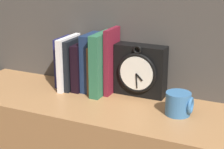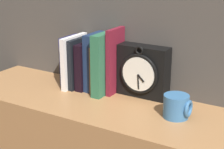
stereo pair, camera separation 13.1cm
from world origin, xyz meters
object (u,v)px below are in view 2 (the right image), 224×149
object	(u,v)px
book_slot3_black	(80,63)
book_slot0_navy	(69,60)
book_slot4_black	(87,65)
book_slot6_brown	(100,68)
clock	(143,72)
book_slot5_navy	(95,62)
book_slot7_green	(106,63)
book_slot8_maroon	(115,61)
book_slot2_white	(74,61)
book_slot1_black	(73,61)
mug	(177,106)

from	to	relation	value
book_slot3_black	book_slot0_navy	bearing A→B (deg)	168.20
book_slot4_black	book_slot6_brown	world-z (taller)	same
clock	book_slot3_black	size ratio (longest dim) A/B	1.01
book_slot0_navy	book_slot5_navy	distance (m)	0.13
book_slot7_green	clock	bearing A→B (deg)	16.02
clock	book_slot3_black	bearing A→B (deg)	-173.03
book_slot7_green	book_slot6_brown	bearing A→B (deg)	159.93
book_slot4_black	book_slot8_maroon	size ratio (longest dim) A/B	0.73
book_slot3_black	book_slot6_brown	xyz separation A→B (m)	(0.10, 0.00, -0.01)
book_slot2_white	book_slot5_navy	distance (m)	0.09
book_slot5_navy	clock	bearing A→B (deg)	6.69
book_slot6_brown	book_slot3_black	bearing A→B (deg)	-177.77
book_slot4_black	book_slot8_maroon	world-z (taller)	book_slot8_maroon
book_slot6_brown	book_slot1_black	bearing A→B (deg)	175.34
book_slot5_navy	mug	world-z (taller)	book_slot5_navy
book_slot1_black	book_slot7_green	bearing A→B (deg)	-7.50
book_slot4_black	book_slot7_green	size ratio (longest dim) A/B	0.78
book_slot0_navy	book_slot7_green	world-z (taller)	book_slot7_green
book_slot7_green	mug	xyz separation A→B (m)	(0.32, -0.07, -0.08)
clock	book_slot0_navy	bearing A→B (deg)	-176.59
book_slot5_navy	book_slot6_brown	world-z (taller)	book_slot5_navy
clock	book_slot1_black	bearing A→B (deg)	-176.84
clock	book_slot4_black	world-z (taller)	clock
book_slot3_black	book_slot4_black	size ratio (longest dim) A/B	1.08
mug	book_slot3_black	bearing A→B (deg)	169.63
book_slot0_navy	book_slot7_green	bearing A→B (deg)	-6.17
clock	book_slot4_black	size ratio (longest dim) A/B	1.09
book_slot8_maroon	book_slot6_brown	bearing A→B (deg)	-170.95
clock	book_slot3_black	distance (m)	0.27
book_slot6_brown	book_slot7_green	distance (m)	0.04
book_slot1_black	book_slot2_white	world-z (taller)	book_slot2_white
book_slot3_black	book_slot8_maroon	size ratio (longest dim) A/B	0.79
book_slot0_navy	book_slot7_green	distance (m)	0.19
book_slot2_white	book_slot7_green	bearing A→B (deg)	0.20
book_slot1_black	book_slot5_navy	world-z (taller)	book_slot5_navy
book_slot7_green	book_slot1_black	bearing A→B (deg)	172.50
book_slot0_navy	mug	size ratio (longest dim) A/B	2.19
clock	book_slot3_black	xyz separation A→B (m)	(-0.27, -0.03, 0.00)
book_slot4_black	book_slot7_green	xyz separation A→B (m)	(0.09, -0.01, 0.03)
book_slot1_black	book_slot4_black	xyz separation A→B (m)	(0.08, -0.01, -0.01)
book_slot1_black	book_slot8_maroon	distance (m)	0.21
book_slot1_black	mug	world-z (taller)	book_slot1_black
book_slot3_black	book_slot6_brown	world-z (taller)	book_slot3_black
book_slot4_black	mug	distance (m)	0.43
book_slot2_white	book_slot6_brown	xyz separation A→B (m)	(0.12, 0.01, -0.01)
book_slot0_navy	book_slot4_black	size ratio (longest dim) A/B	1.07
book_slot2_white	book_slot5_navy	bearing A→B (deg)	10.88
book_slot1_black	book_slot4_black	bearing A→B (deg)	-8.04
book_slot5_navy	book_slot2_white	bearing A→B (deg)	-169.12
book_slot4_black	book_slot7_green	distance (m)	0.10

